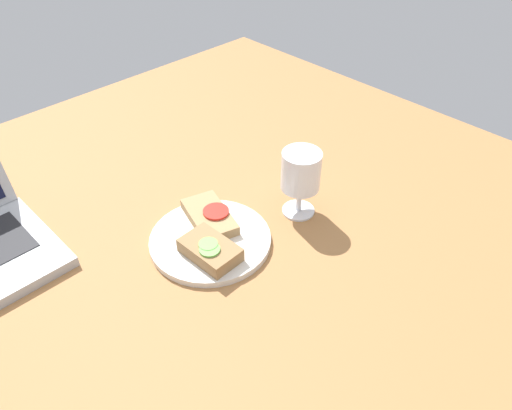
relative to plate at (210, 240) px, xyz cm
name	(u,v)px	position (x,y,z in cm)	size (l,w,h in cm)	color
wooden_table	(227,256)	(0.70, -3.39, -2.09)	(140.00, 140.00, 3.00)	#9E6B3D
plate	(210,240)	(0.00, 0.00, 0.00)	(21.16, 21.16, 1.19)	silver
sandwich_with_tomato	(210,217)	(2.86, 3.40, 1.61)	(9.75, 13.29, 2.34)	#A88456
sandwich_with_cucumber	(210,250)	(-2.83, -3.48, 1.97)	(6.58, 10.09, 2.97)	#937047
wine_glass	(301,173)	(17.37, -5.02, 8.27)	(7.11, 7.11, 13.01)	white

